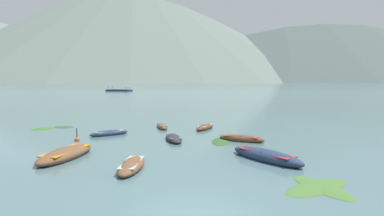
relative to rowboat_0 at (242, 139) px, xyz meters
The scene contains 21 objects.
ground_plane 1488.08m from the rowboat_0, 90.12° to the left, with size 6000.00×6000.00×0.00m, color slate.
mountain_1 1698.66m from the rowboat_0, 122.37° to the left, with size 1716.35×1716.35×479.28m, color slate.
mountain_2 1376.39m from the rowboat_0, 102.62° to the left, with size 1574.44×1574.44×504.12m, color slate.
mountain_3 1750.89m from the rowboat_0, 76.34° to the left, with size 1992.08×1992.08×585.75m, color #4C5B56.
rowboat_0 is the anchor object (origin of this frame).
rowboat_1 10.29m from the rowboat_0, 168.70° to the left, with size 2.95×2.52×0.49m.
rowboat_2 8.65m from the rowboat_0, 137.88° to the left, with size 1.65×3.12×0.48m.
rowboat_3 5.21m from the rowboat_0, 83.04° to the right, with size 3.82×4.37×0.72m.
rowboat_4 4.84m from the rowboat_0, behind, with size 1.83×3.31×0.48m.
rowboat_5 11.48m from the rowboat_0, 154.05° to the right, with size 2.29×4.72×0.70m.
rowboat_7 9.38m from the rowboat_0, 131.42° to the right, with size 1.11×3.32×0.53m.
rowboat_8 5.93m from the rowboat_0, 115.34° to the left, with size 2.10×3.39×0.53m.
ferry_0 115.45m from the rowboat_0, 109.58° to the left, with size 11.49×6.32×2.54m.
mooring_buoy 11.67m from the rowboat_0, behind, with size 0.37×0.37×1.02m.
weed_patch_0 9.49m from the rowboat_0, 79.22° to the right, with size 3.50×1.30×0.14m, color #477033.
weed_patch_1 16.65m from the rowboat_0, 159.03° to the left, with size 1.31×1.98×0.14m, color #2D5628.
weed_patch_2 1.46m from the rowboat_0, 110.12° to the left, with size 2.66×1.03×0.14m, color #477033.
weed_patch_3 9.55m from the rowboat_0, 78.27° to the right, with size 3.06×1.19×0.14m, color #477033.
weed_patch_4 1.54m from the rowboat_0, behind, with size 3.17×1.15×0.14m, color #2D5628.
weed_patch_5 17.61m from the rowboat_0, 163.96° to the left, with size 1.98×1.67×0.14m, color #38662D.
weed_patch_6 2.46m from the rowboat_0, 105.25° to the left, with size 1.67×1.13×0.14m, color #477033.
Camera 1 is at (0.21, -9.22, 4.20)m, focal length 28.22 mm.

